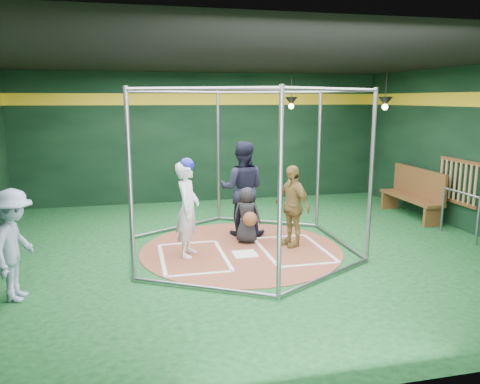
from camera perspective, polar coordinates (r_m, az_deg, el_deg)
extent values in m
cube|color=#0E3D18|center=(8.93, 0.15, -7.12)|extent=(10.00, 9.00, 0.02)
cube|color=black|center=(8.50, 0.16, 15.93)|extent=(10.00, 9.00, 0.02)
cube|color=black|center=(12.94, -4.46, 6.55)|extent=(10.00, 0.10, 3.50)
cube|color=black|center=(4.36, 13.91, -3.16)|extent=(10.00, 0.10, 3.50)
cube|color=black|center=(10.84, 26.92, 4.45)|extent=(0.10, 9.00, 3.50)
cube|color=yellow|center=(12.87, -4.51, 11.21)|extent=(10.00, 0.01, 0.30)
cylinder|color=brown|center=(8.93, 0.15, -7.02)|extent=(3.80, 3.80, 0.01)
cube|color=white|center=(8.65, 0.61, -7.56)|extent=(0.43, 0.43, 0.01)
cube|color=white|center=(9.33, -6.43, -6.20)|extent=(1.10, 0.07, 0.01)
cube|color=white|center=(7.74, -4.91, -9.92)|extent=(1.10, 0.07, 0.01)
cube|color=white|center=(8.49, -9.46, -8.10)|extent=(0.07, 1.70, 0.01)
cube|color=white|center=(8.62, -2.08, -7.65)|extent=(0.07, 1.70, 0.01)
cube|color=white|center=(9.72, 4.81, -5.45)|extent=(1.10, 0.07, 0.01)
cube|color=white|center=(8.21, 8.49, -8.75)|extent=(1.10, 0.07, 0.01)
cube|color=white|center=(8.79, 3.08, -7.26)|extent=(0.07, 1.70, 0.01)
cube|color=white|center=(9.15, 9.76, -6.67)|extent=(0.07, 1.70, 0.01)
cylinder|color=gray|center=(10.28, 9.55, 3.80)|extent=(0.07, 0.07, 3.00)
cylinder|color=gray|center=(10.81, -2.66, 4.31)|extent=(0.07, 0.07, 3.00)
cylinder|color=gray|center=(9.49, -13.29, 3.04)|extent=(0.07, 0.07, 3.00)
cylinder|color=gray|center=(7.22, -13.26, 0.52)|extent=(0.07, 0.07, 3.00)
cylinder|color=gray|center=(6.40, 4.89, -0.59)|extent=(0.07, 0.07, 3.00)
cylinder|color=gray|center=(8.23, 15.69, 1.69)|extent=(0.07, 0.07, 3.00)
cylinder|color=gray|center=(10.40, 3.38, 12.03)|extent=(2.02, 1.20, 0.06)
cylinder|color=gray|center=(10.76, 3.20, -3.60)|extent=(2.02, 1.20, 0.06)
cylinder|color=gray|center=(10.02, -7.85, 11.98)|extent=(2.02, 1.20, 0.06)
cylinder|color=gray|center=(10.39, -7.42, -4.21)|extent=(2.02, 1.20, 0.06)
cylinder|color=gray|center=(8.25, -13.74, 11.93)|extent=(0.06, 2.30, 0.06)
cylinder|color=gray|center=(8.70, -12.84, -7.51)|extent=(0.06, 2.30, 0.06)
cylinder|color=gray|center=(6.60, -4.94, 12.45)|extent=(2.02, 1.20, 0.06)
cylinder|color=gray|center=(7.15, -4.54, -11.47)|extent=(2.02, 1.20, 0.06)
cylinder|color=gray|center=(7.16, 11.41, 12.18)|extent=(2.02, 1.20, 0.06)
cylinder|color=gray|center=(7.67, 10.56, -10.01)|extent=(2.02, 1.20, 0.06)
cylinder|color=gray|center=(9.14, 12.67, 11.89)|extent=(0.06, 2.30, 0.06)
cylinder|color=gray|center=(9.55, 11.92, -5.77)|extent=(0.06, 2.30, 0.06)
cube|color=brown|center=(11.14, 25.25, 3.45)|extent=(0.05, 1.25, 0.08)
cube|color=brown|center=(11.28, 24.87, -1.08)|extent=(0.05, 1.25, 0.08)
cylinder|color=tan|center=(10.77, 26.77, 0.65)|extent=(0.06, 0.06, 0.85)
cylinder|color=tan|center=(10.88, 26.24, 0.80)|extent=(0.06, 0.06, 0.85)
cylinder|color=tan|center=(11.00, 25.73, 0.95)|extent=(0.06, 0.06, 0.85)
cylinder|color=tan|center=(11.12, 25.23, 1.09)|extent=(0.06, 0.06, 0.85)
cylinder|color=tan|center=(11.25, 24.74, 1.23)|extent=(0.06, 0.06, 0.85)
cylinder|color=tan|center=(11.37, 24.26, 1.37)|extent=(0.06, 0.06, 0.85)
cylinder|color=tan|center=(11.49, 23.79, 1.51)|extent=(0.06, 0.06, 0.85)
cylinder|color=tan|center=(11.62, 23.33, 1.64)|extent=(0.06, 0.06, 0.85)
cone|color=black|center=(12.56, 6.27, 10.95)|extent=(0.34, 0.34, 0.22)
sphere|color=#FFD899|center=(12.56, 6.26, 10.35)|extent=(0.14, 0.14, 0.14)
cylinder|color=black|center=(12.56, 6.31, 12.54)|extent=(0.02, 0.02, 0.70)
cone|color=black|center=(11.85, 17.29, 10.50)|extent=(0.34, 0.34, 0.22)
sphere|color=#FFD899|center=(11.85, 17.25, 9.87)|extent=(0.14, 0.14, 0.14)
cylinder|color=black|center=(11.85, 17.39, 12.18)|extent=(0.02, 0.02, 0.70)
imported|color=silver|center=(8.41, -6.40, -2.12)|extent=(0.61, 0.73, 1.72)
sphere|color=#151994|center=(8.26, -6.52, 3.28)|extent=(0.26, 0.26, 0.26)
imported|color=tan|center=(9.03, 6.34, -1.68)|extent=(0.71, 1.00, 1.57)
imported|color=black|center=(9.21, 0.84, -2.81)|extent=(0.64, 0.54, 1.11)
sphere|color=brown|center=(8.98, 1.23, -3.30)|extent=(0.28, 0.28, 0.28)
imported|color=black|center=(9.66, 0.27, 0.41)|extent=(1.13, 1.00, 1.95)
imported|color=#8B9EB8|center=(7.30, -25.82, -5.87)|extent=(0.74, 1.11, 1.60)
cube|color=brown|center=(11.97, 20.06, -0.66)|extent=(0.47, 2.03, 0.07)
cube|color=brown|center=(12.01, 20.95, 1.12)|extent=(0.07, 2.03, 0.68)
cube|color=brown|center=(11.30, 22.46, -2.81)|extent=(0.45, 0.09, 0.45)
cube|color=brown|center=(12.77, 17.79, -0.94)|extent=(0.45, 0.09, 0.45)
cylinder|color=gray|center=(10.19, 27.02, -3.19)|extent=(0.05, 0.05, 0.96)
cylinder|color=gray|center=(11.00, 23.48, -1.89)|extent=(0.05, 0.05, 0.96)
cylinder|color=gray|center=(10.50, 25.39, -0.08)|extent=(0.05, 1.07, 0.05)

